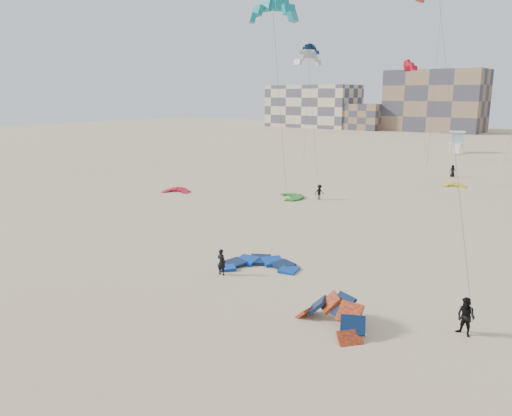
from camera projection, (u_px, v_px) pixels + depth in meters
The scene contains 18 objects.
ground at pixel (196, 280), 29.59m from camera, with size 320.00×320.00×0.00m, color #CDB889.
kite_ground_blue at pixel (259, 267), 31.89m from camera, with size 4.58×4.78×0.65m, color #0032BA, non-canonical shape.
kite_ground_orange at pixel (331, 327), 23.67m from camera, with size 3.82×3.22×2.22m, color #ED4A22, non-canonical shape.
kite_ground_red at pixel (176, 192), 56.52m from camera, with size 3.00×3.14×0.75m, color red, non-canonical shape.
kite_ground_green at pixel (291, 198), 53.40m from camera, with size 3.49×3.70×0.43m, color #197D12, non-canonical shape.
kite_ground_yellow at pixel (454, 187), 59.85m from camera, with size 2.65×2.74×0.72m, color yellow, non-canonical shape.
kitesurfer_main at pixel (221, 262), 30.36m from camera, with size 0.60×0.39×1.64m, color black.
kitesurfer_b at pixel (466, 317), 22.64m from camera, with size 0.88×0.69×1.81m, color black.
kitesurfer_c at pixel (319, 192), 52.38m from camera, with size 1.02×0.59×1.58m, color black.
kitesurfer_e at pixel (453, 171), 66.82m from camera, with size 0.80×0.52×1.63m, color black.
kite_fly_teal_a at pixel (273, 13), 40.34m from camera, with size 6.16×10.26×17.77m.
kite_fly_grey at pixel (308, 59), 57.96m from camera, with size 4.41×4.42×14.94m.
kite_fly_navy at pixel (311, 50), 81.52m from camera, with size 5.21×8.60×18.02m.
kite_fly_red at pixel (410, 67), 76.59m from camera, with size 7.01×4.76×15.51m.
lifeguard_tower_far at pixel (457, 142), 95.05m from camera, with size 3.55×5.89×4.02m.
condo_west_a at pixel (313, 106), 170.25m from camera, with size 30.00×15.00×14.00m, color beige.
condo_west_b at pixel (435, 101), 149.28m from camera, with size 28.00×14.00×18.00m, color #82684E.
condo_fill_left at pixel (364, 117), 157.55m from camera, with size 12.00×10.00×8.00m, color #82684E.
Camera 1 is at (19.74, -20.04, 10.75)m, focal length 35.00 mm.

